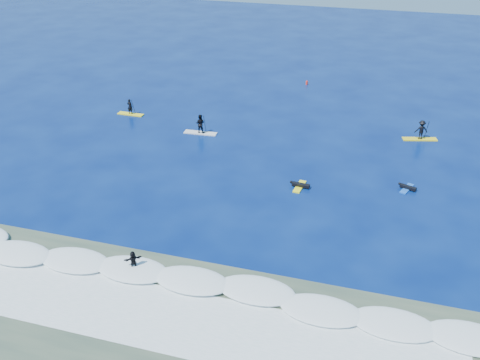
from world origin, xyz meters
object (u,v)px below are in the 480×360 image
(sup_paddler_left, at_px, (130,109))
(wave_surfer, at_px, (133,261))
(sup_paddler_center, at_px, (200,125))
(sup_paddler_right, at_px, (421,131))
(prone_paddler_far, at_px, (407,188))
(marker_buoy, at_px, (307,82))
(prone_paddler_near, at_px, (300,186))

(sup_paddler_left, relative_size, wave_surfer, 1.64)
(sup_paddler_center, xyz_separation_m, sup_paddler_right, (20.81, 4.59, 0.03))
(sup_paddler_center, xyz_separation_m, prone_paddler_far, (19.83, -5.82, -0.72))
(wave_surfer, bearing_deg, marker_buoy, 45.68)
(sup_paddler_center, relative_size, prone_paddler_near, 1.54)
(sup_paddler_right, bearing_deg, sup_paddler_center, 177.58)
(prone_paddler_far, relative_size, wave_surfer, 1.11)
(sup_paddler_right, relative_size, prone_paddler_near, 1.56)
(sup_paddler_right, bearing_deg, marker_buoy, 120.43)
(sup_paddler_left, xyz_separation_m, wave_surfer, (12.40, -24.19, 0.14))
(sup_paddler_right, bearing_deg, prone_paddler_near, -141.61)
(prone_paddler_near, relative_size, marker_buoy, 3.45)
(sup_paddler_right, bearing_deg, wave_surfer, -138.37)
(sup_paddler_left, distance_m, marker_buoy, 22.35)
(prone_paddler_far, distance_m, marker_buoy, 26.73)
(wave_surfer, bearing_deg, sup_paddler_right, 17.88)
(prone_paddler_far, relative_size, marker_buoy, 3.14)
(sup_paddler_left, relative_size, prone_paddler_far, 1.48)
(sup_paddler_right, xyz_separation_m, wave_surfer, (-17.33, -26.18, -0.12))
(sup_paddler_center, relative_size, sup_paddler_right, 0.99)
(prone_paddler_near, xyz_separation_m, wave_surfer, (-7.99, -13.66, 0.62))
(wave_surfer, relative_size, marker_buoy, 2.84)
(wave_surfer, distance_m, marker_buoy, 39.64)
(sup_paddler_center, relative_size, marker_buoy, 5.33)
(prone_paddler_near, bearing_deg, wave_surfer, 155.50)
(marker_buoy, bearing_deg, sup_paddler_left, -136.97)
(marker_buoy, bearing_deg, prone_paddler_far, -62.34)
(sup_paddler_right, height_order, wave_surfer, sup_paddler_right)
(sup_paddler_right, distance_m, marker_buoy, 18.86)
(sup_paddler_center, distance_m, prone_paddler_far, 20.68)
(sup_paddler_center, bearing_deg, sup_paddler_right, 9.29)
(sup_paddler_left, height_order, sup_paddler_right, sup_paddler_right)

